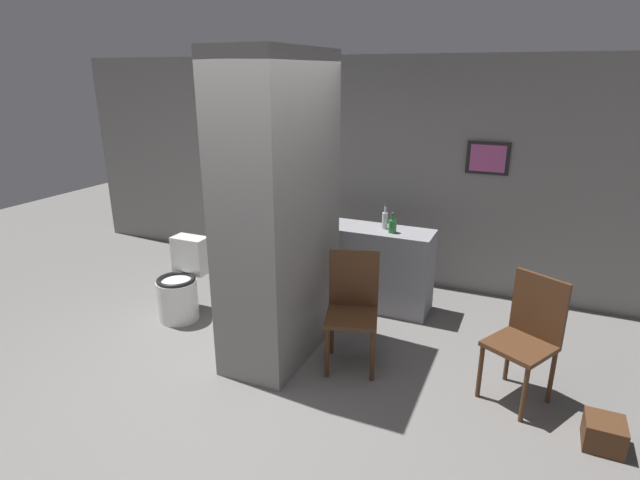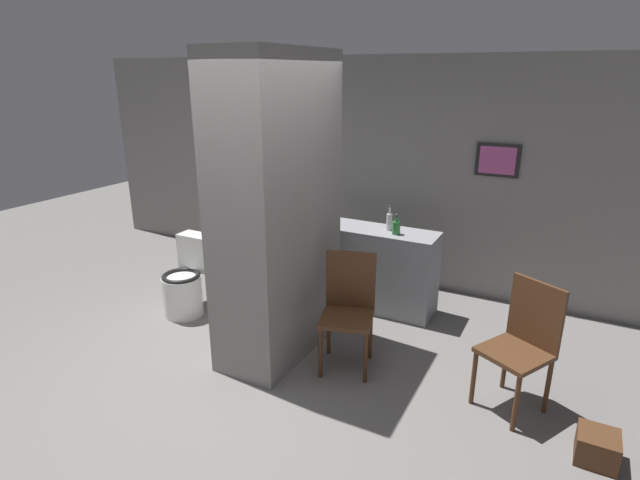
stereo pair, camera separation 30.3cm
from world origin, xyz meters
name	(u,v)px [view 1 (the left image)]	position (x,y,z in m)	size (l,w,h in m)	color
ground_plane	(242,382)	(0.00, 0.00, 0.00)	(14.00, 14.00, 0.00)	slate
wall_back	(355,170)	(0.00, 2.63, 1.30)	(8.00, 0.09, 2.60)	gray
pillar_center	(279,212)	(0.05, 0.62, 1.30)	(0.63, 1.25, 2.60)	gray
counter_shelf	(362,266)	(0.41, 1.80, 0.44)	(1.47, 0.44, 0.88)	gray
toilet	(181,286)	(-1.19, 0.76, 0.33)	(0.40, 0.56, 0.80)	silver
chair_near_pillar	(353,305)	(0.71, 0.66, 0.54)	(0.53, 0.53, 0.99)	#4C2D19
chair_by_doorway	(527,334)	(2.09, 0.73, 0.54)	(0.58, 0.58, 0.99)	#4C2D19
bicycle	(290,265)	(-0.40, 1.67, 0.37)	(1.65, 0.42, 0.76)	black
bottle_tall	(385,220)	(0.62, 1.83, 0.97)	(0.06, 0.06, 0.26)	silver
bottle_short	(393,225)	(0.73, 1.73, 0.95)	(0.08, 0.08, 0.21)	#267233
floor_crate	(604,433)	(2.64, 0.36, 0.10)	(0.25, 0.25, 0.20)	#4C2D19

